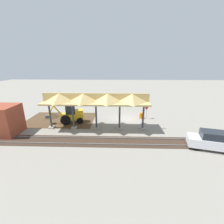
{
  "coord_description": "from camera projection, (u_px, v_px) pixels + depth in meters",
  "views": [
    {
      "loc": [
        1.45,
        22.62,
        8.49
      ],
      "look_at": [
        2.16,
        1.47,
        1.6
      ],
      "focal_mm": 24.0,
      "sensor_mm": 36.0,
      "label": 1
    }
  ],
  "objects": [
    {
      "name": "ground_plane",
      "position": [
        126.0,
        119.0,
        24.08
      ],
      "size": [
        120.0,
        120.0,
        0.0
      ],
      "primitive_type": "plane",
      "color": "gray"
    },
    {
      "name": "dirt_work_zone",
      "position": [
        61.0,
        119.0,
        23.78
      ],
      "size": [
        10.47,
        7.0,
        0.01
      ],
      "primitive_type": "cube",
      "color": "#4C3823",
      "rests_on": "ground"
    },
    {
      "name": "platform_canopy",
      "position": [
        96.0,
        99.0,
        19.19
      ],
      "size": [
        13.66,
        3.2,
        4.9
      ],
      "color": "#9E998E",
      "rests_on": "ground"
    },
    {
      "name": "rail_tracks",
      "position": [
        129.0,
        142.0,
        16.96
      ],
      "size": [
        60.0,
        2.58,
        0.15
      ],
      "color": "slate",
      "rests_on": "ground"
    },
    {
      "name": "stop_sign",
      "position": [
        147.0,
        109.0,
        23.63
      ],
      "size": [
        0.62,
        0.48,
        2.33
      ],
      "color": "gray",
      "rests_on": "ground"
    },
    {
      "name": "backhoe",
      "position": [
        71.0,
        114.0,
        22.23
      ],
      "size": [
        5.41,
        2.31,
        2.82
      ],
      "color": "yellow",
      "rests_on": "ground"
    },
    {
      "name": "dirt_mound",
      "position": [
        50.0,
        117.0,
        24.91
      ],
      "size": [
        6.15,
        6.15,
        1.69
      ],
      "primitive_type": "cone",
      "color": "#4C3823",
      "rests_on": "ground"
    },
    {
      "name": "brick_utility_building",
      "position": [
        2.0,
        120.0,
        18.47
      ],
      "size": [
        3.7,
        3.24,
        3.65
      ],
      "primitive_type": "cube",
      "color": "brown",
      "rests_on": "ground"
    },
    {
      "name": "distant_parked_car",
      "position": [
        211.0,
        140.0,
        15.31
      ],
      "size": [
        4.5,
        2.74,
        1.98
      ],
      "color": "silver",
      "rests_on": "ground"
    },
    {
      "name": "traffic_barrel",
      "position": [
        141.0,
        116.0,
        24.19
      ],
      "size": [
        0.56,
        0.56,
        0.9
      ],
      "primitive_type": "cylinder",
      "color": "orange",
      "rests_on": "ground"
    }
  ]
}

